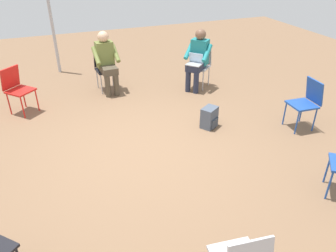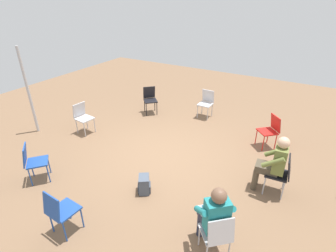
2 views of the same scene
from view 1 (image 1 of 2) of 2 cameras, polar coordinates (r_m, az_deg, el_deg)
name	(u,v)px [view 1 (image 1 of 2)]	position (r m, az deg, el deg)	size (l,w,h in m)	color
ground_plane	(141,149)	(5.06, -4.72, -4.02)	(15.41, 15.41, 0.00)	brown
chair_east	(105,66)	(7.07, -10.91, 10.17)	(0.46, 0.43, 0.85)	black
chair_southeast	(200,63)	(7.15, 5.67, 10.79)	(0.58, 0.59, 0.85)	#B7B7BC
chair_south	(306,101)	(5.85, 22.98, 4.08)	(0.43, 0.46, 0.85)	#1E4799
chair_northeast	(17,87)	(6.51, -24.83, 6.19)	(0.59, 0.58, 0.85)	red
person_with_laptop	(198,57)	(6.94, 5.22, 11.93)	(0.63, 0.64, 1.24)	#23283D
person_in_olive	(106,59)	(6.85, -10.69, 11.32)	(0.54, 0.52, 1.24)	#4C4233
backpack_near_laptop_user	(209,119)	(5.60, 7.18, 1.30)	(0.32, 0.34, 0.36)	#475160
tent_pole_far	(51,20)	(8.16, -19.66, 16.96)	(0.07, 0.07, 2.44)	#B2B2B7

